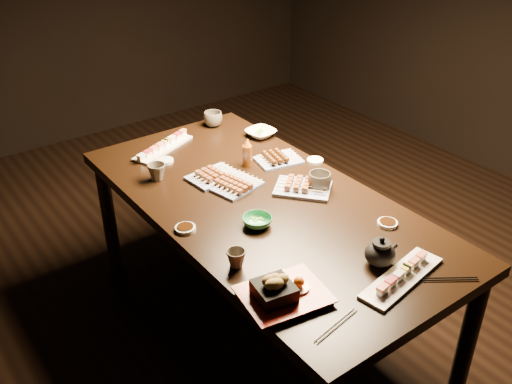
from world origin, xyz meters
The scene contains 23 objects.
ground centered at (0.00, 0.00, 0.00)m, with size 5.00×5.00×0.00m, color black.
dining_table centered at (-0.42, -0.24, 0.38)m, with size 0.90×1.80×0.75m, color black.
sushi_platter_near centered at (-0.35, -0.95, 0.77)m, with size 0.39×0.11×0.05m, color white, non-canonical shape.
sushi_platter_far centered at (-0.53, 0.47, 0.77)m, with size 0.37×0.10×0.04m, color white, non-canonical shape.
yakitori_plate_center centered at (-0.45, -0.08, 0.78)m, with size 0.21×0.15×0.05m, color #828EB6, non-canonical shape.
yakitori_plate_right centered at (-0.23, -0.27, 0.78)m, with size 0.24×0.18×0.06m, color #828EB6, non-canonical shape.
yakitori_plate_left centered at (-0.49, 0.06, 0.78)m, with size 0.22×0.16×0.06m, color #828EB6, non-canonical shape.
tsukune_plate centered at (-0.14, 0.01, 0.78)m, with size 0.21×0.15×0.05m, color #828EB6, non-canonical shape.
edamame_bowl_green centered at (-0.56, -0.37, 0.77)m, with size 0.12×0.12×0.04m, color #30925A.
edamame_bowl_cream centered at (-0.03, 0.30, 0.77)m, with size 0.15×0.15×0.04m, color beige.
tempura_tray centered at (-0.75, -0.78, 0.80)m, with size 0.28×0.23×0.10m, color black, non-canonical shape.
teacup_near_left centered at (-0.78, -0.54, 0.78)m, with size 0.07×0.07×0.07m, color #50483D.
teacup_mid_right centered at (-0.16, -0.31, 0.79)m, with size 0.10×0.10×0.08m, color #50483D.
teacup_far_left centered at (-0.70, 0.20, 0.79)m, with size 0.08×0.08×0.08m, color #50483D.
teacup_far_right centered at (-0.16, 0.57, 0.79)m, with size 0.10×0.10×0.08m, color #50483D.
teapot centered at (-0.35, -0.84, 0.81)m, with size 0.13×0.13×0.11m, color black, non-canonical shape.
condiment_bottle centered at (-0.29, 0.07, 0.82)m, with size 0.05×0.05×0.14m, color #63310D.
sauce_dish_west centered at (-0.81, -0.23, 0.76)m, with size 0.08×0.08×0.01m, color white.
sauce_dish_east centered at (0.00, -0.10, 0.76)m, with size 0.08×0.08×0.01m, color white.
sauce_dish_se centered at (-0.13, -0.68, 0.76)m, with size 0.08×0.08×0.01m, color white.
sauce_dish_nw centered at (-0.59, 0.34, 0.76)m, with size 0.08×0.08×0.01m, color white.
chopsticks_near centered at (-0.70, -0.98, 0.75)m, with size 0.21×0.02×0.01m, color black, non-canonical shape.
chopsticks_se centered at (-0.23, -1.05, 0.75)m, with size 0.21×0.02×0.01m, color black, non-canonical shape.
Camera 1 is at (-1.70, -1.91, 2.02)m, focal length 40.00 mm.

